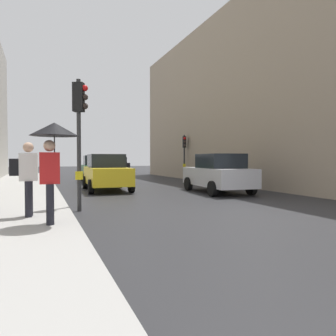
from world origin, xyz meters
The scene contains 11 objects.
ground_plane centered at (0.00, 0.00, 0.00)m, with size 120.00×120.00×0.00m, color #28282B.
sidewalk_kerb centered at (-6.42, 6.00, 0.08)m, with size 3.40×40.00×0.16m, color #A8A5A0.
building_facade_right centered at (10.72, 10.27, 5.31)m, with size 12.00×24.80×10.62m, color gray.
traffic_light_near_right centered at (-4.40, 2.13, 2.65)m, with size 0.45×0.35×3.84m.
traffic_light_mid_street centered at (4.41, 13.91, 2.28)m, with size 0.32×0.45×3.30m.
car_yellow_taxi centered at (-2.47, 8.06, 0.88)m, with size 2.14×4.26×1.76m.
car_dark_suv centered at (2.33, 26.96, 0.88)m, with size 2.13×4.26×1.76m.
car_green_estate centered at (-1.96, 14.07, 0.88)m, with size 2.23×4.31×1.76m.
car_silver_hatchback centered at (2.03, 5.10, 0.88)m, with size 2.25×4.32×1.76m.
pedestrian_with_umbrella centered at (-5.23, -0.32, 1.84)m, with size 1.00×1.00×2.14m.
pedestrian_with_black_backpack centered at (-5.78, 0.81, 1.16)m, with size 0.62×0.36×1.77m.
Camera 1 is at (-5.49, -7.46, 1.53)m, focal length 34.13 mm.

